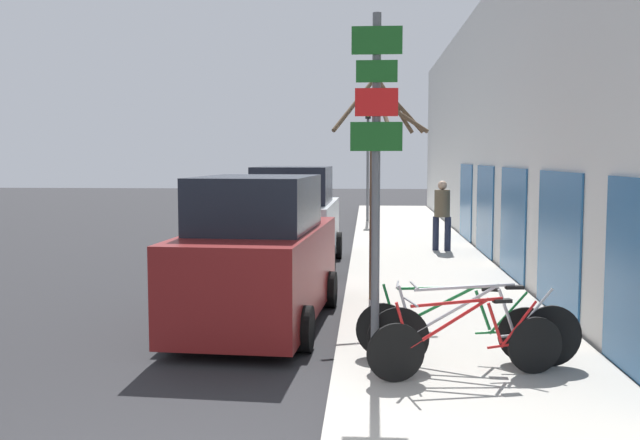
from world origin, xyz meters
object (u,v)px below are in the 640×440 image
Objects in this scene: signpost at (376,169)px; parked_car_1 at (294,221)px; bicycle_0 at (467,344)px; pedestrian_near at (442,210)px; street_tree at (377,189)px; parked_car_0 at (259,258)px; bicycle_1 at (475,332)px; traffic_light at (368,142)px; bicycle_2 at (454,327)px.

signpost is 8.66m from parked_car_1.
bicycle_0 is 10.52m from pedestrian_near.
street_tree is at bearing -1.87° from bicycle_0.
parked_car_0 is 1.07× the size of parked_car_1.
signpost reaches higher than bicycle_1.
signpost reaches higher than parked_car_1.
signpost is at bearing 64.92° from bicycle_0.
traffic_light is at bearing -11.13° from bicycle_0.
signpost reaches higher than street_tree.
signpost is 1.61× the size of bicycle_1.
traffic_light is at bearing -3.10° from bicycle_1.
bicycle_2 is 3.83m from street_tree.
bicycle_0 is at bearing -86.74° from traffic_light.
bicycle_0 is at bearing 152.21° from bicycle_1.
bicycle_2 is at bearing -70.13° from parked_car_1.
bicycle_0 is at bearing -42.88° from parked_car_0.
signpost is 0.91× the size of parked_car_1.
bicycle_1 is 0.37m from bicycle_2.
bicycle_1 is at bearing 9.67° from signpost.
parked_car_0 is 2.58× the size of pedestrian_near.
parked_car_1 is (-2.89, 8.18, 0.49)m from bicycle_1.
bicycle_0 is 4.47m from street_tree.
street_tree is at bearing 89.04° from signpost.
street_tree is at bearing 8.92° from bicycle_1.
bicycle_0 is 0.50× the size of parked_car_1.
parked_car_0 is (-2.67, 2.83, 0.50)m from bicycle_0.
bicycle_1 is 0.66× the size of street_tree.
street_tree reaches higher than bicycle_0.
pedestrian_near is (0.81, 10.47, 0.65)m from bicycle_0.
bicycle_0 is 3.93m from parked_car_0.
bicycle_1 is 3.77m from parked_car_0.
traffic_light reaches higher than parked_car_0.
street_tree reaches higher than pedestrian_near.
signpost is at bearing 92.79° from bicycle_1.
bicycle_0 is 0.48× the size of traffic_light.
pedestrian_near is 8.52m from traffic_light.
bicycle_1 is at bearing -74.20° from street_tree.
bicycle_2 is 0.54× the size of parked_car_1.
pedestrian_near is at bearing 74.82° from street_tree.
parked_car_1 is at bearing 112.39° from street_tree.
signpost is 3.95m from street_tree.
pedestrian_near is (0.87, 9.79, 0.64)m from bicycle_2.
parked_car_0 is at bearing -88.25° from parked_car_1.
pedestrian_near is (1.79, 10.29, -1.22)m from signpost.
bicycle_1 reaches higher than bicycle_2.
street_tree is at bearing 39.98° from parked_car_0.
traffic_light reaches higher than signpost.
bicycle_0 is 0.89× the size of bicycle_1.
bicycle_1 is 4.14m from street_tree.
pedestrian_near is 0.39× the size of traffic_light.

